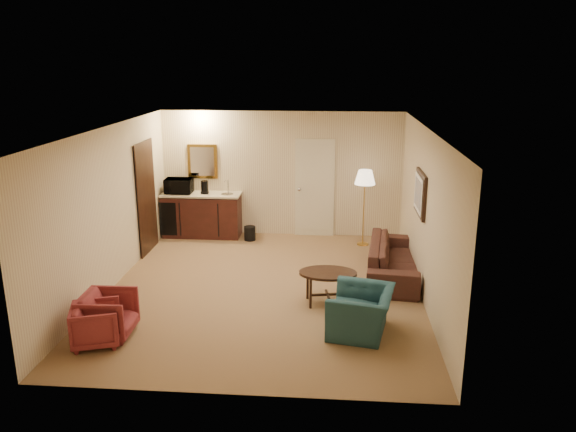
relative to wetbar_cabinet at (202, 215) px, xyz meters
name	(u,v)px	position (x,y,z in m)	size (l,w,h in m)	color
ground	(265,289)	(1.65, -2.72, -0.46)	(6.00, 6.00, 0.00)	olive
room_walls	(263,176)	(1.55, -1.95, 1.26)	(5.02, 6.01, 2.61)	beige
wetbar_cabinet	(202,215)	(0.00, 0.00, 0.00)	(1.64, 0.58, 0.92)	#3B1612
sofa	(394,253)	(3.80, -1.99, -0.04)	(2.13, 0.62, 0.83)	black
teal_armchair	(361,304)	(3.14, -4.10, -0.05)	(0.94, 0.61, 0.82)	#1F454F
rose_chair_near	(108,312)	(-0.25, -4.48, -0.12)	(0.66, 0.62, 0.68)	maroon
rose_chair_far	(96,323)	(-0.32, -4.71, -0.16)	(0.59, 0.55, 0.61)	maroon
coffee_table	(328,287)	(2.68, -3.17, -0.21)	(0.88, 0.59, 0.51)	black
floor_lamp	(364,208)	(3.35, -0.32, 0.31)	(0.41, 0.41, 1.54)	gold
waste_bin	(250,233)	(1.04, -0.21, -0.31)	(0.23, 0.23, 0.29)	black
microwave	(179,184)	(-0.46, 0.00, 0.65)	(0.55, 0.31, 0.38)	black
coffee_maker	(205,187)	(0.08, -0.01, 0.60)	(0.15, 0.15, 0.27)	black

